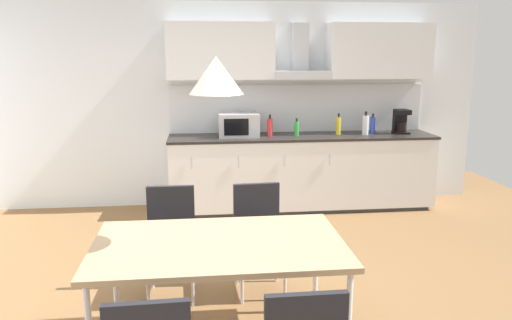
{
  "coord_description": "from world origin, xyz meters",
  "views": [
    {
      "loc": [
        -0.18,
        -3.65,
        1.92
      ],
      "look_at": [
        0.29,
        0.57,
        1.0
      ],
      "focal_mm": 35.0,
      "sensor_mm": 36.0,
      "label": 1
    }
  ],
  "objects_px": {
    "bottle_red": "(270,127)",
    "bottle_green": "(297,128)",
    "microwave": "(239,125)",
    "bottle_blue": "(373,125)",
    "coffee_maker": "(401,121)",
    "chair_far_left": "(171,230)",
    "bottle_yellow": "(338,125)",
    "dining_table": "(219,249)",
    "bottle_white": "(365,125)",
    "pendant_lamp": "(216,75)",
    "chair_far_right": "(258,227)"
  },
  "relations": [
    {
      "from": "bottle_red",
      "to": "bottle_green",
      "type": "bearing_deg",
      "value": -0.87
    },
    {
      "from": "microwave",
      "to": "bottle_blue",
      "type": "height_order",
      "value": "microwave"
    },
    {
      "from": "coffee_maker",
      "to": "bottle_red",
      "type": "height_order",
      "value": "coffee_maker"
    },
    {
      "from": "chair_far_left",
      "to": "bottle_yellow",
      "type": "bearing_deg",
      "value": 47.68
    },
    {
      "from": "bottle_green",
      "to": "chair_far_left",
      "type": "height_order",
      "value": "bottle_green"
    },
    {
      "from": "chair_far_left",
      "to": "dining_table",
      "type": "bearing_deg",
      "value": -67.6
    },
    {
      "from": "coffee_maker",
      "to": "microwave",
      "type": "bearing_deg",
      "value": -179.26
    },
    {
      "from": "bottle_white",
      "to": "dining_table",
      "type": "xyz_separation_m",
      "value": [
        -1.92,
        -2.94,
        -0.34
      ]
    },
    {
      "from": "bottle_red",
      "to": "dining_table",
      "type": "xyz_separation_m",
      "value": [
        -0.74,
        -2.97,
        -0.32
      ]
    },
    {
      "from": "microwave",
      "to": "bottle_yellow",
      "type": "distance_m",
      "value": 1.24
    },
    {
      "from": "bottle_green",
      "to": "bottle_yellow",
      "type": "height_order",
      "value": "bottle_yellow"
    },
    {
      "from": "coffee_maker",
      "to": "bottle_green",
      "type": "distance_m",
      "value": 1.33
    },
    {
      "from": "dining_table",
      "to": "pendant_lamp",
      "type": "xyz_separation_m",
      "value": [
        0.0,
        0.0,
        1.08
      ]
    },
    {
      "from": "pendant_lamp",
      "to": "coffee_maker",
      "type": "bearing_deg",
      "value": 51.39
    },
    {
      "from": "bottle_blue",
      "to": "chair_far_left",
      "type": "distance_m",
      "value": 3.27
    },
    {
      "from": "bottle_red",
      "to": "chair_far_right",
      "type": "bearing_deg",
      "value": -100.38
    },
    {
      "from": "dining_table",
      "to": "chair_far_right",
      "type": "distance_m",
      "value": 0.94
    },
    {
      "from": "coffee_maker",
      "to": "bottle_red",
      "type": "bearing_deg",
      "value": -178.85
    },
    {
      "from": "bottle_yellow",
      "to": "bottle_blue",
      "type": "xyz_separation_m",
      "value": [
        0.45,
        0.03,
        -0.01
      ]
    },
    {
      "from": "chair_far_right",
      "to": "bottle_green",
      "type": "bearing_deg",
      "value": 71.24
    },
    {
      "from": "microwave",
      "to": "bottle_red",
      "type": "distance_m",
      "value": 0.38
    },
    {
      "from": "coffee_maker",
      "to": "pendant_lamp",
      "type": "relative_size",
      "value": 0.94
    },
    {
      "from": "dining_table",
      "to": "coffee_maker",
      "type": "bearing_deg",
      "value": 51.39
    },
    {
      "from": "bottle_green",
      "to": "bottle_white",
      "type": "xyz_separation_m",
      "value": [
        0.86,
        -0.02,
        0.03
      ]
    },
    {
      "from": "bottle_white",
      "to": "bottle_blue",
      "type": "relative_size",
      "value": 1.15
    },
    {
      "from": "bottle_blue",
      "to": "pendant_lamp",
      "type": "relative_size",
      "value": 0.78
    },
    {
      "from": "dining_table",
      "to": "chair_far_right",
      "type": "relative_size",
      "value": 1.81
    },
    {
      "from": "bottle_green",
      "to": "bottle_blue",
      "type": "distance_m",
      "value": 0.98
    },
    {
      "from": "bottle_blue",
      "to": "bottle_white",
      "type": "bearing_deg",
      "value": -144.46
    },
    {
      "from": "coffee_maker",
      "to": "bottle_yellow",
      "type": "xyz_separation_m",
      "value": [
        -0.8,
        -0.0,
        -0.04
      ]
    },
    {
      "from": "chair_far_right",
      "to": "bottle_white",
      "type": "bearing_deg",
      "value": 52.97
    },
    {
      "from": "coffee_maker",
      "to": "bottle_yellow",
      "type": "distance_m",
      "value": 0.8
    },
    {
      "from": "bottle_white",
      "to": "pendant_lamp",
      "type": "xyz_separation_m",
      "value": [
        -1.92,
        -2.94,
        0.74
      ]
    },
    {
      "from": "coffee_maker",
      "to": "chair_far_right",
      "type": "height_order",
      "value": "coffee_maker"
    },
    {
      "from": "microwave",
      "to": "bottle_yellow",
      "type": "bearing_deg",
      "value": 1.06
    },
    {
      "from": "coffee_maker",
      "to": "chair_far_right",
      "type": "distance_m",
      "value": 3.01
    },
    {
      "from": "bottle_green",
      "to": "chair_far_left",
      "type": "xyz_separation_m",
      "value": [
        -1.42,
        -2.1,
        -0.48
      ]
    },
    {
      "from": "dining_table",
      "to": "chair_far_left",
      "type": "bearing_deg",
      "value": 112.4
    },
    {
      "from": "coffee_maker",
      "to": "chair_far_left",
      "type": "distance_m",
      "value": 3.53
    },
    {
      "from": "chair_far_left",
      "to": "bottle_red",
      "type": "bearing_deg",
      "value": 62.68
    },
    {
      "from": "chair_far_left",
      "to": "microwave",
      "type": "bearing_deg",
      "value": 71.45
    },
    {
      "from": "coffee_maker",
      "to": "bottle_yellow",
      "type": "height_order",
      "value": "coffee_maker"
    },
    {
      "from": "coffee_maker",
      "to": "bottle_white",
      "type": "relative_size",
      "value": 1.05
    },
    {
      "from": "coffee_maker",
      "to": "bottle_white",
      "type": "bearing_deg",
      "value": -172.87
    },
    {
      "from": "coffee_maker",
      "to": "pendant_lamp",
      "type": "distance_m",
      "value": 3.91
    },
    {
      "from": "microwave",
      "to": "bottle_yellow",
      "type": "relative_size",
      "value": 1.84
    },
    {
      "from": "chair_far_left",
      "to": "chair_far_right",
      "type": "xyz_separation_m",
      "value": [
        0.7,
        -0.0,
        0.0
      ]
    },
    {
      "from": "coffee_maker",
      "to": "bottle_green",
      "type": "relative_size",
      "value": 1.41
    },
    {
      "from": "microwave",
      "to": "bottle_white",
      "type": "relative_size",
      "value": 1.68
    },
    {
      "from": "pendant_lamp",
      "to": "chair_far_right",
      "type": "bearing_deg",
      "value": 67.8
    }
  ]
}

